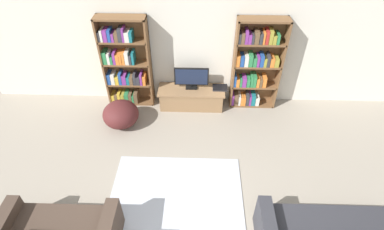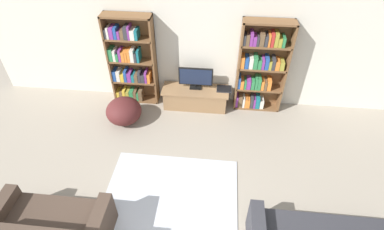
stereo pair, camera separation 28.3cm
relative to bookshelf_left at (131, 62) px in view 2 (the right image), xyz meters
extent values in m
cube|color=silver|center=(1.41, 0.18, 0.38)|extent=(8.80, 0.06, 2.60)
cube|color=brown|center=(-0.41, -0.02, 0.04)|extent=(0.04, 0.30, 1.92)
cube|color=brown|center=(0.50, -0.02, 0.04)|extent=(0.04, 0.30, 1.92)
cube|color=brown|center=(0.05, 0.11, 0.04)|extent=(0.95, 0.04, 1.92)
cube|color=brown|center=(0.05, -0.02, 0.98)|extent=(0.95, 0.30, 0.04)
cube|color=brown|center=(0.05, -0.02, -0.90)|extent=(0.91, 0.30, 0.04)
cube|color=gold|center=(-0.36, -0.04, -0.79)|extent=(0.07, 0.24, 0.19)
cube|color=brown|center=(-0.28, -0.04, -0.78)|extent=(0.06, 0.24, 0.20)
cube|color=gold|center=(-0.22, -0.04, -0.77)|extent=(0.06, 0.24, 0.24)
cube|color=#9E9333|center=(-0.14, -0.04, -0.78)|extent=(0.07, 0.24, 0.21)
cube|color=#2D7F47|center=(-0.06, -0.04, -0.77)|extent=(0.08, 0.24, 0.22)
cube|color=brown|center=(0.02, -0.04, -0.78)|extent=(0.06, 0.24, 0.22)
cube|color=#2D7F47|center=(0.08, -0.04, -0.79)|extent=(0.04, 0.24, 0.19)
cube|color=brown|center=(0.14, -0.04, -0.76)|extent=(0.08, 0.24, 0.25)
cube|color=brown|center=(0.05, -0.02, -0.42)|extent=(0.91, 0.30, 0.04)
cube|color=#234C99|center=(-0.36, -0.04, -0.29)|extent=(0.07, 0.24, 0.23)
cube|color=silver|center=(-0.27, -0.04, -0.29)|extent=(0.08, 0.24, 0.23)
cube|color=gold|center=(-0.19, -0.04, -0.32)|extent=(0.07, 0.24, 0.18)
cube|color=#234C99|center=(-0.12, -0.04, -0.28)|extent=(0.06, 0.24, 0.25)
cube|color=#7F338C|center=(-0.04, -0.04, -0.30)|extent=(0.08, 0.24, 0.21)
cube|color=#196B75|center=(0.04, -0.04, -0.32)|extent=(0.06, 0.24, 0.18)
cube|color=brown|center=(0.10, -0.04, -0.32)|extent=(0.07, 0.24, 0.17)
cube|color=#333338|center=(0.17, -0.04, -0.28)|extent=(0.05, 0.24, 0.24)
cube|color=#333338|center=(0.24, -0.04, -0.31)|extent=(0.08, 0.24, 0.18)
cube|color=#7F338C|center=(0.31, -0.04, -0.28)|extent=(0.04, 0.24, 0.24)
cube|color=orange|center=(0.37, -0.04, -0.30)|extent=(0.06, 0.24, 0.20)
cube|color=brown|center=(0.05, -0.02, 0.06)|extent=(0.91, 0.30, 0.04)
cube|color=#2D7F47|center=(-0.35, -0.04, 0.20)|extent=(0.08, 0.24, 0.25)
cube|color=silver|center=(-0.28, -0.04, 0.19)|extent=(0.05, 0.24, 0.23)
cube|color=#2D7F47|center=(-0.22, -0.04, 0.16)|extent=(0.05, 0.24, 0.16)
cube|color=#7F338C|center=(-0.16, -0.04, 0.20)|extent=(0.05, 0.24, 0.24)
cube|color=orange|center=(-0.10, -0.04, 0.18)|extent=(0.06, 0.24, 0.21)
cube|color=orange|center=(-0.04, -0.04, 0.18)|extent=(0.05, 0.24, 0.22)
cube|color=orange|center=(0.02, -0.04, 0.19)|extent=(0.05, 0.24, 0.24)
cube|color=silver|center=(0.08, -0.04, 0.20)|extent=(0.07, 0.24, 0.26)
cube|color=#333338|center=(0.15, -0.04, 0.17)|extent=(0.05, 0.24, 0.20)
cube|color=#196B75|center=(0.20, -0.04, 0.20)|extent=(0.05, 0.24, 0.25)
cube|color=brown|center=(0.05, -0.02, 0.54)|extent=(0.91, 0.30, 0.04)
cube|color=#333338|center=(-0.37, -0.04, 0.65)|extent=(0.05, 0.24, 0.18)
cube|color=silver|center=(-0.32, -0.04, 0.66)|extent=(0.04, 0.24, 0.22)
cube|color=#7F338C|center=(-0.25, -0.04, 0.67)|extent=(0.08, 0.24, 0.22)
cube|color=#234C99|center=(-0.18, -0.04, 0.67)|extent=(0.06, 0.24, 0.22)
cube|color=#7F338C|center=(-0.12, -0.04, 0.64)|extent=(0.05, 0.24, 0.16)
cube|color=brown|center=(-0.05, -0.04, 0.65)|extent=(0.07, 0.24, 0.18)
cube|color=#333338|center=(0.02, -0.04, 0.68)|extent=(0.07, 0.24, 0.25)
cube|color=#7F338C|center=(0.08, -0.04, 0.68)|extent=(0.04, 0.24, 0.25)
cube|color=silver|center=(0.15, -0.04, 0.65)|extent=(0.08, 0.24, 0.19)
cube|color=#196B75|center=(0.22, -0.04, 0.65)|extent=(0.05, 0.24, 0.19)
cube|color=brown|center=(2.18, -0.02, 0.04)|extent=(0.04, 0.30, 1.92)
cube|color=brown|center=(3.09, -0.02, 0.04)|extent=(0.04, 0.30, 1.92)
cube|color=brown|center=(2.63, 0.11, 0.04)|extent=(0.95, 0.04, 1.92)
cube|color=brown|center=(2.63, -0.02, 0.98)|extent=(0.95, 0.30, 0.04)
cube|color=brown|center=(2.63, -0.02, -0.90)|extent=(0.91, 0.30, 0.04)
cube|color=#7F338C|center=(2.22, -0.04, -0.76)|extent=(0.05, 0.24, 0.25)
cube|color=brown|center=(2.30, -0.04, -0.76)|extent=(0.08, 0.24, 0.25)
cube|color=silver|center=(2.37, -0.04, -0.78)|extent=(0.04, 0.24, 0.22)
cube|color=orange|center=(2.42, -0.04, -0.79)|extent=(0.05, 0.24, 0.20)
cube|color=orange|center=(2.47, -0.04, -0.79)|extent=(0.04, 0.24, 0.19)
cube|color=#333338|center=(2.54, -0.04, -0.76)|extent=(0.06, 0.24, 0.25)
cube|color=#7F338C|center=(2.59, -0.04, -0.77)|extent=(0.04, 0.24, 0.23)
cube|color=#196B75|center=(2.66, -0.04, -0.76)|extent=(0.08, 0.24, 0.25)
cube|color=silver|center=(2.75, -0.04, -0.79)|extent=(0.08, 0.24, 0.19)
cube|color=brown|center=(2.63, -0.02, -0.42)|extent=(0.91, 0.30, 0.04)
cube|color=#234C99|center=(2.22, -0.04, -0.28)|extent=(0.05, 0.24, 0.25)
cube|color=orange|center=(2.29, -0.04, -0.32)|extent=(0.07, 0.24, 0.18)
cube|color=#2D7F47|center=(2.35, -0.04, -0.32)|extent=(0.04, 0.24, 0.17)
cube|color=#7F338C|center=(2.42, -0.04, -0.31)|extent=(0.08, 0.24, 0.20)
cube|color=#2D7F47|center=(2.50, -0.04, -0.31)|extent=(0.07, 0.24, 0.19)
cube|color=#2D7F47|center=(2.57, -0.04, -0.28)|extent=(0.05, 0.24, 0.25)
cube|color=#2D7F47|center=(2.62, -0.04, -0.28)|extent=(0.06, 0.24, 0.25)
cube|color=orange|center=(2.69, -0.04, -0.31)|extent=(0.06, 0.24, 0.20)
cube|color=brown|center=(2.75, -0.04, -0.31)|extent=(0.05, 0.24, 0.18)
cube|color=orange|center=(2.82, -0.04, -0.29)|extent=(0.07, 0.24, 0.23)
cube|color=brown|center=(2.63, -0.02, 0.06)|extent=(0.91, 0.30, 0.04)
cube|color=orange|center=(2.24, -0.04, 0.19)|extent=(0.08, 0.24, 0.23)
cube|color=#234C99|center=(2.32, -0.04, 0.18)|extent=(0.07, 0.24, 0.21)
cube|color=silver|center=(2.40, -0.04, 0.18)|extent=(0.07, 0.24, 0.22)
cube|color=#2D7F47|center=(2.48, -0.04, 0.20)|extent=(0.08, 0.24, 0.24)
cube|color=#2D7F47|center=(2.57, -0.04, 0.17)|extent=(0.07, 0.24, 0.19)
cube|color=#7F338C|center=(2.63, -0.04, 0.18)|extent=(0.05, 0.24, 0.21)
cube|color=#234C99|center=(2.70, -0.04, 0.19)|extent=(0.07, 0.24, 0.23)
cube|color=#9E9333|center=(2.76, -0.04, 0.16)|extent=(0.05, 0.24, 0.18)
cube|color=#333338|center=(2.82, -0.04, 0.19)|extent=(0.06, 0.24, 0.23)
cube|color=orange|center=(2.90, -0.04, 0.17)|extent=(0.08, 0.24, 0.18)
cube|color=#9E9333|center=(2.99, -0.04, 0.16)|extent=(0.08, 0.24, 0.17)
cube|color=brown|center=(2.63, -0.02, 0.54)|extent=(0.91, 0.30, 0.04)
cube|color=#333338|center=(2.22, -0.04, 0.65)|extent=(0.05, 0.24, 0.20)
cube|color=brown|center=(2.28, -0.04, 0.66)|extent=(0.06, 0.24, 0.20)
cube|color=#7F338C|center=(2.35, -0.04, 0.68)|extent=(0.06, 0.24, 0.25)
cube|color=#7F338C|center=(2.41, -0.04, 0.65)|extent=(0.06, 0.24, 0.18)
cube|color=#333338|center=(2.47, -0.04, 0.64)|extent=(0.04, 0.24, 0.17)
cube|color=brown|center=(2.53, -0.04, 0.68)|extent=(0.08, 0.24, 0.24)
cube|color=#333338|center=(2.61, -0.04, 0.66)|extent=(0.06, 0.24, 0.20)
cube|color=orange|center=(2.67, -0.04, 0.67)|extent=(0.04, 0.24, 0.23)
cube|color=#B72D28|center=(2.72, -0.04, 0.68)|extent=(0.05, 0.24, 0.25)
cube|color=#9E9333|center=(2.79, -0.04, 0.68)|extent=(0.07, 0.24, 0.26)
cube|color=#9E9333|center=(2.86, -0.04, 0.64)|extent=(0.06, 0.24, 0.17)
cube|color=#2D7F47|center=(2.92, -0.04, 0.65)|extent=(0.05, 0.24, 0.18)
cube|color=#8E6B47|center=(1.34, -0.13, -0.73)|extent=(1.30, 0.46, 0.39)
cube|color=#8E6B47|center=(1.34, -0.13, -0.51)|extent=(1.38, 0.49, 0.04)
cube|color=black|center=(1.34, -0.07, -0.48)|extent=(0.24, 0.16, 0.03)
cylinder|color=black|center=(1.34, -0.07, -0.44)|extent=(0.04, 0.04, 0.05)
cube|color=black|center=(1.34, -0.07, -0.22)|extent=(0.70, 0.04, 0.39)
cube|color=#19233D|center=(1.34, -0.09, -0.22)|extent=(0.65, 0.00, 0.35)
cube|color=#28282D|center=(1.93, -0.07, -0.48)|extent=(0.31, 0.25, 0.02)
cube|color=black|center=(1.93, -0.07, -0.47)|extent=(0.30, 0.24, 0.00)
cube|color=#B2B7C1|center=(1.18, -2.39, -0.91)|extent=(2.09, 1.50, 0.02)
cube|color=#423328|center=(-1.01, -3.32, -0.63)|extent=(0.18, 0.88, 0.58)
ellipsoid|color=#4C1E1E|center=(-0.03, -0.77, -0.67)|extent=(0.70, 0.70, 0.51)
camera|label=1|loc=(1.51, -5.18, 3.16)|focal=28.00mm
camera|label=2|loc=(1.80, -5.16, 3.16)|focal=28.00mm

